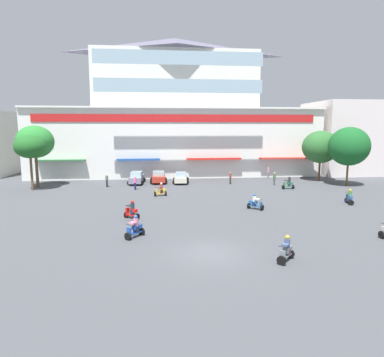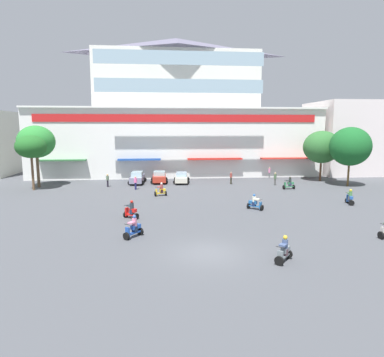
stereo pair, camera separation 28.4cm
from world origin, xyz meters
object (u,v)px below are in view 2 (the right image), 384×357
Objects in this scene: plaza_tree_2 at (36,142)px; scooter_rider_7 at (161,190)px; plaza_tree_1 at (322,147)px; pedestrian_1 at (231,177)px; scooter_rider_1 at (289,184)px; pedestrian_0 at (135,182)px; plaza_tree_0 at (31,147)px; parked_car_2 at (182,177)px; parked_car_0 at (137,178)px; pedestrian_2 at (108,180)px; scooter_rider_6 at (134,228)px; scooter_rider_0 at (350,198)px; scooter_rider_2 at (255,203)px; plaza_tree_3 at (350,146)px; scooter_rider_5 at (131,211)px; scooter_rider_4 at (284,251)px; parked_car_1 at (159,177)px; pedestrian_3 at (275,178)px; pedestrian_4 at (269,172)px.

scooter_rider_7 is (15.34, -7.20, -5.07)m from plaza_tree_2.
plaza_tree_1 is 13.70m from pedestrian_1.
pedestrian_0 reaches higher than scooter_rider_1.
plaza_tree_0 reaches higher than parked_car_2.
scooter_rider_1 is (30.77, -2.30, -4.54)m from plaza_tree_0.
parked_car_0 is 4.28m from pedestrian_2.
pedestrian_1 reaches higher than scooter_rider_6.
scooter_rider_2 is at bearing -172.98° from scooter_rider_0.
pedestrian_2 is (8.51, 1.47, -4.25)m from plaza_tree_0.
scooter_rider_6 is at bearing -101.70° from parked_car_2.
plaza_tree_3 is 4.84× the size of scooter_rider_5.
pedestrian_1 is (2.52, 26.13, 0.33)m from scooter_rider_4.
pedestrian_1 reaches higher than parked_car_1.
scooter_rider_2 is 14.19m from pedestrian_3.
pedestrian_3 reaches higher than parked_car_0.
scooter_rider_5 is at bearing -47.93° from plaza_tree_0.
parked_car_2 is 9.81m from pedestrian_2.
plaza_tree_2 reaches higher than scooter_rider_5.
parked_car_0 is 18.23m from pedestrian_3.
pedestrian_0 is 1.00× the size of pedestrian_1.
pedestrian_3 is (17.31, 14.79, 0.31)m from scooter_rider_5.
scooter_rider_2 is 16.09m from pedestrian_0.
plaza_tree_2 is at bearing 149.14° from scooter_rider_2.
parked_car_2 is at bearing 109.80° from scooter_rider_2.
scooter_rider_1 is 0.93× the size of pedestrian_2.
plaza_tree_2 is at bearing -172.20° from pedestrian_4.
pedestrian_3 is at bearing -13.77° from pedestrian_1.
pedestrian_2 is at bearing 103.18° from scooter_rider_6.
scooter_rider_5 is at bearing -51.77° from plaza_tree_2.
scooter_rider_7 is (3.11, -8.79, -0.19)m from parked_car_0.
pedestrian_1 reaches higher than scooter_rider_0.
scooter_rider_5 is at bearing -144.57° from plaza_tree_1.
plaza_tree_3 reaches higher than parked_car_2.
scooter_rider_5 is (12.73, -14.11, -4.54)m from plaza_tree_0.
plaza_tree_2 is 5.14× the size of scooter_rider_7.
pedestrian_1 is 16.00m from pedestrian_2.
pedestrian_3 is 1.00× the size of pedestrian_4.
scooter_rider_4 is 0.97× the size of scooter_rider_6.
scooter_rider_5 is 19.98m from pedestrian_1.
plaza_tree_0 is at bearing 132.07° from scooter_rider_5.
plaza_tree_3 is 27.25m from pedestrian_0.
pedestrian_3 is (-3.53, 11.51, 0.31)m from scooter_rider_0.
parked_car_0 is at bearing 179.38° from plaza_tree_1.
pedestrian_0 is (-0.56, 13.25, 0.28)m from scooter_rider_5.
plaza_tree_2 is at bearing -175.01° from parked_car_2.
parked_car_2 is 2.81× the size of pedestrian_2.
parked_car_2 is at bearing 98.04° from scooter_rider_4.
parked_car_1 is at bearing 167.59° from pedestrian_1.
parked_car_0 is at bearing 179.97° from parked_car_2.
plaza_tree_2 is 1.94× the size of parked_car_1.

